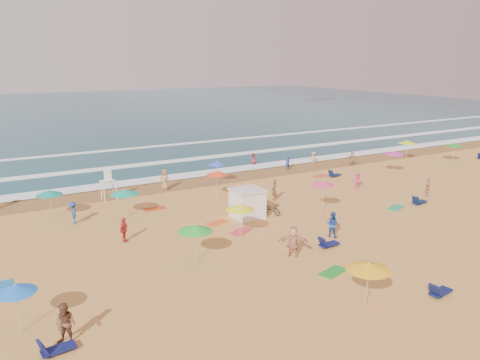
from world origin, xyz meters
TOP-DOWN VIEW (x-y plane):
  - ground at (0.00, 0.00)m, footprint 220.00×220.00m
  - ocean at (0.00, 84.00)m, footprint 220.00×140.00m
  - wet_sand at (0.00, 12.50)m, footprint 220.00×220.00m
  - surf_foam at (0.00, 21.32)m, footprint 200.00×18.70m
  - cabana at (-2.88, 1.29)m, footprint 2.00×2.00m
  - cabana_roof at (-2.88, 1.29)m, footprint 2.20×2.20m
  - bicycle at (-0.98, 0.99)m, footprint 1.01×1.78m
  - lifeguard_stand at (-10.49, 10.71)m, footprint 1.20×1.20m
  - beach_umbrellas at (2.59, 0.11)m, footprint 55.94×25.13m
  - loungers at (5.10, -4.76)m, footprint 50.55×23.76m
  - towels at (-1.66, -2.15)m, footprint 38.92×18.85m
  - beachgoers at (-3.12, 3.52)m, footprint 42.79×25.65m

SIDE VIEW (x-z plane):
  - ground at x=0.00m, z-range 0.00..0.00m
  - ocean at x=0.00m, z-range -0.09..0.09m
  - wet_sand at x=0.00m, z-range 0.01..0.01m
  - towels at x=-1.66m, z-range 0.00..0.03m
  - surf_foam at x=0.00m, z-range 0.08..0.12m
  - loungers at x=5.10m, z-range 0.00..0.34m
  - bicycle at x=-0.98m, z-range 0.00..0.89m
  - beachgoers at x=-3.12m, z-range -0.24..1.85m
  - cabana at x=-2.88m, z-range 0.00..2.00m
  - lifeguard_stand at x=-10.49m, z-range 0.00..2.10m
  - cabana_roof at x=-2.88m, z-range 2.00..2.12m
  - beach_umbrellas at x=2.59m, z-range 1.72..2.47m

